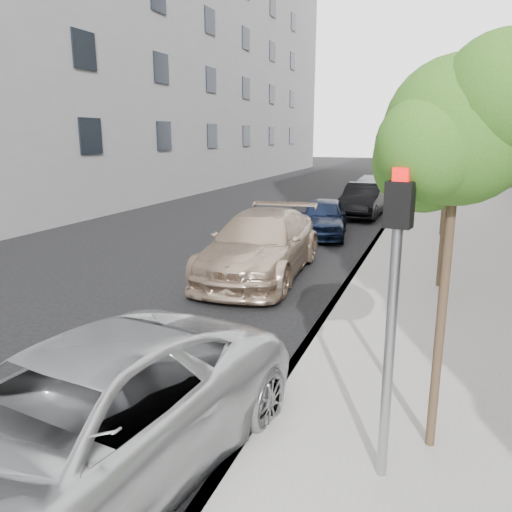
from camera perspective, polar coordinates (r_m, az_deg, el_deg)
The scene contains 12 objects.
ground at distance 6.06m, azimuth -16.19°, elevation -22.58°, with size 160.00×160.00×0.00m, color black.
sidewalk at distance 28.08m, azimuth 22.75°, elevation 5.50°, with size 6.40×72.00×0.14m, color gray.
curb at distance 28.12m, azimuth 16.36°, elevation 6.02°, with size 0.15×72.00×0.14m, color #9E9B93.
tree_near at distance 5.34m, azimuth 22.44°, elevation 13.10°, with size 1.77×1.57×4.31m.
tree_mid at distance 11.85m, azimuth 21.68°, elevation 14.12°, with size 1.78×1.58×4.56m.
tree_far at distance 18.35m, azimuth 21.42°, elevation 13.92°, with size 1.62×1.42×4.58m.
signal_pole at distance 4.86m, azimuth 15.42°, elevation -4.13°, with size 0.27×0.22×3.11m.
minivan at distance 5.46m, azimuth -20.18°, elevation -17.94°, with size 2.47×5.37×1.49m, color #B9BBBF.
suv at distance 12.75m, azimuth 0.57°, elevation 1.34°, with size 2.28×5.60×1.63m, color tan.
sedan_blue at distance 18.03m, azimuth 7.70°, elevation 4.41°, with size 1.60×3.98×1.36m, color black.
sedan_black at distance 22.78m, azimuth 12.20°, elevation 6.27°, with size 1.55×4.44×1.46m, color black.
sedan_rear at distance 27.90m, azimuth 12.82°, elevation 7.41°, with size 1.88×4.62×1.34m, color #A8ABB0.
Camera 1 is at (3.09, -3.84, 3.53)m, focal length 35.00 mm.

